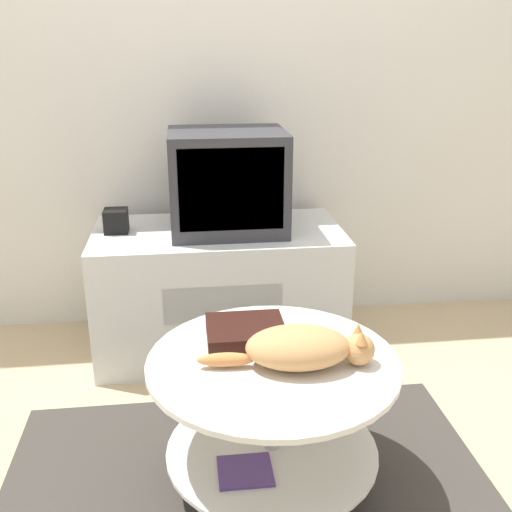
{
  "coord_description": "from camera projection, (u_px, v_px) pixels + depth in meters",
  "views": [
    {
      "loc": [
        -0.16,
        -1.52,
        1.38
      ],
      "look_at": [
        0.08,
        0.49,
        0.63
      ],
      "focal_mm": 42.0,
      "sensor_mm": 36.0,
      "label": 1
    }
  ],
  "objects": [
    {
      "name": "coffee_table",
      "position": [
        273.0,
        404.0,
        1.84
      ],
      "size": [
        0.76,
        0.76,
        0.45
      ],
      "color": "#B2B2B7",
      "rests_on": "rug"
    },
    {
      "name": "wall_back",
      "position": [
        215.0,
        53.0,
        2.72
      ],
      "size": [
        8.0,
        0.05,
        2.6
      ],
      "color": "silver",
      "rests_on": "ground_plane"
    },
    {
      "name": "tv",
      "position": [
        228.0,
        181.0,
        2.56
      ],
      "size": [
        0.49,
        0.4,
        0.43
      ],
      "color": "#333338",
      "rests_on": "tv_stand"
    },
    {
      "name": "tv_stand",
      "position": [
        219.0,
        290.0,
        2.73
      ],
      "size": [
        1.09,
        0.57,
        0.58
      ],
      "color": "silver",
      "rests_on": "ground_plane"
    },
    {
      "name": "dvd_box",
      "position": [
        246.0,
        332.0,
        1.9
      ],
      "size": [
        0.25,
        0.21,
        0.05
      ],
      "color": "black",
      "rests_on": "coffee_table"
    },
    {
      "name": "rug",
      "position": [
        249.0,
        493.0,
        1.9
      ],
      "size": [
        1.57,
        1.06,
        0.02
      ],
      "color": "#3D3833",
      "rests_on": "ground_plane"
    },
    {
      "name": "ground_plane",
      "position": [
        249.0,
        495.0,
        1.91
      ],
      "size": [
        12.0,
        12.0,
        0.0
      ],
      "primitive_type": "plane",
      "color": "tan"
    },
    {
      "name": "cat",
      "position": [
        302.0,
        348.0,
        1.73
      ],
      "size": [
        0.52,
        0.21,
        0.12
      ],
      "rotation": [
        0.0,
        0.0,
        -0.07
      ],
      "color": "tan",
      "rests_on": "coffee_table"
    },
    {
      "name": "speaker",
      "position": [
        116.0,
        221.0,
        2.58
      ],
      "size": [
        0.1,
        0.1,
        0.1
      ],
      "color": "black",
      "rests_on": "tv_stand"
    }
  ]
}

